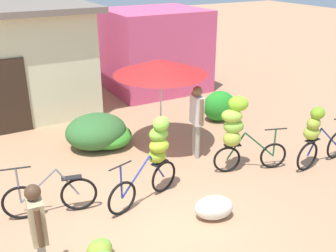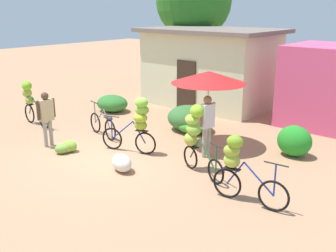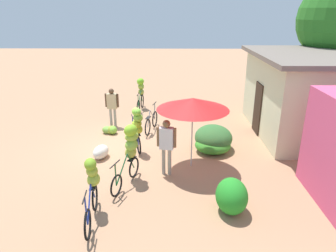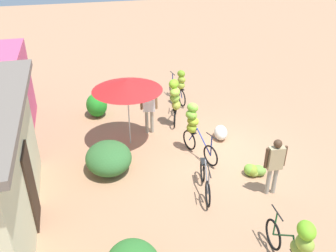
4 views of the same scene
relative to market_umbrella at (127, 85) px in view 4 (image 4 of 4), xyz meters
The scene contains 14 objects.
ground_plane 3.49m from the market_umbrella, 120.83° to the right, with size 60.00×60.00×0.00m, color tan.
hedge_bush_front_right 2.28m from the market_umbrella, 147.33° to the left, with size 1.50×1.32×0.84m, color #346B32.
hedge_bush_mid 2.24m from the market_umbrella, 142.31° to the left, with size 1.16×1.24×0.51m, color #378C2A.
hedge_bush_by_door 2.97m from the market_umbrella, 19.70° to the left, with size 0.96×0.77×0.87m, color #248E26.
market_umbrella is the anchor object (origin of this frame).
bicycle_leftmost 6.45m from the market_umbrella, 160.16° to the right, with size 1.70×0.43×1.53m.
bicycle_near_pile 3.76m from the market_umbrella, 154.44° to the right, with size 1.64×0.43×1.04m.
bicycle_center_loaded 2.39m from the market_umbrella, 121.09° to the right, with size 1.67×0.64×1.63m.
bicycle_by_shop 2.23m from the market_umbrella, 64.02° to the right, with size 1.59×0.72×1.72m.
bicycle_rightmost 3.75m from the market_umbrella, 44.48° to the right, with size 1.71×0.38×1.45m.
banana_pile_on_ground 4.50m from the market_umbrella, 131.32° to the right, with size 0.54×0.71×0.33m.
produce_sack 3.54m from the market_umbrella, 99.95° to the right, with size 0.70×0.44×0.44m, color silver.
person_vendor 4.82m from the market_umbrella, 138.68° to the right, with size 0.23×0.58×1.64m.
person_bystander 1.36m from the market_umbrella, 56.18° to the right, with size 0.27×0.57×1.72m.
Camera 4 is at (-8.47, 3.92, 6.03)m, focal length 37.61 mm.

